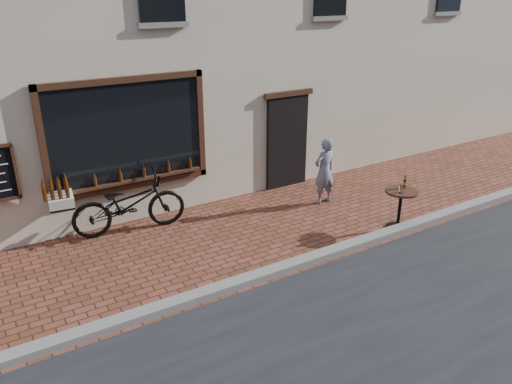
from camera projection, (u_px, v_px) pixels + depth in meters
ground at (309, 270)px, 8.60m from camera, size 90.00×90.00×0.00m
kerb at (302, 261)px, 8.74m from camera, size 90.00×0.25×0.12m
cargo_bicycle at (127, 204)px, 9.74m from camera, size 2.66×1.04×1.24m
bistro_table at (401, 201)px, 9.85m from camera, size 0.64×0.64×1.10m
pedestrian at (324, 171)px, 11.00m from camera, size 0.56×0.38×1.50m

